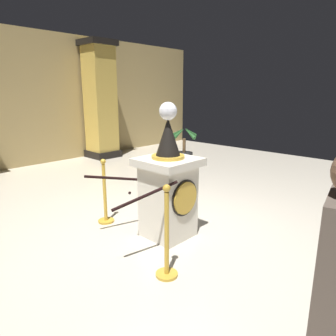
{
  "coord_description": "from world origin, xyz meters",
  "views": [
    {
      "loc": [
        -3.16,
        -2.9,
        1.92
      ],
      "look_at": [
        -0.35,
        -0.23,
        0.95
      ],
      "focal_mm": 32.73,
      "sensor_mm": 36.0,
      "label": 1
    }
  ],
  "objects_px": {
    "pedestal_clock": "(168,187)",
    "potted_palm_right": "(184,155)",
    "stanchion_near": "(105,201)",
    "stanchion_far": "(167,245)"
  },
  "relations": [
    {
      "from": "potted_palm_right",
      "to": "stanchion_near",
      "type": "bearing_deg",
      "value": -158.22
    },
    {
      "from": "stanchion_far",
      "to": "stanchion_near",
      "type": "bearing_deg",
      "value": 76.97
    },
    {
      "from": "potted_palm_right",
      "to": "stanchion_far",
      "type": "bearing_deg",
      "value": -141.53
    },
    {
      "from": "stanchion_near",
      "to": "potted_palm_right",
      "type": "bearing_deg",
      "value": 21.78
    },
    {
      "from": "pedestal_clock",
      "to": "potted_palm_right",
      "type": "height_order",
      "value": "pedestal_clock"
    },
    {
      "from": "stanchion_far",
      "to": "potted_palm_right",
      "type": "distance_m",
      "value": 4.82
    },
    {
      "from": "pedestal_clock",
      "to": "stanchion_far",
      "type": "relative_size",
      "value": 1.76
    },
    {
      "from": "stanchion_near",
      "to": "stanchion_far",
      "type": "height_order",
      "value": "stanchion_far"
    },
    {
      "from": "pedestal_clock",
      "to": "potted_palm_right",
      "type": "distance_m",
      "value": 3.88
    },
    {
      "from": "pedestal_clock",
      "to": "potted_palm_right",
      "type": "xyz_separation_m",
      "value": [
        3.06,
        2.35,
        -0.36
      ]
    }
  ]
}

